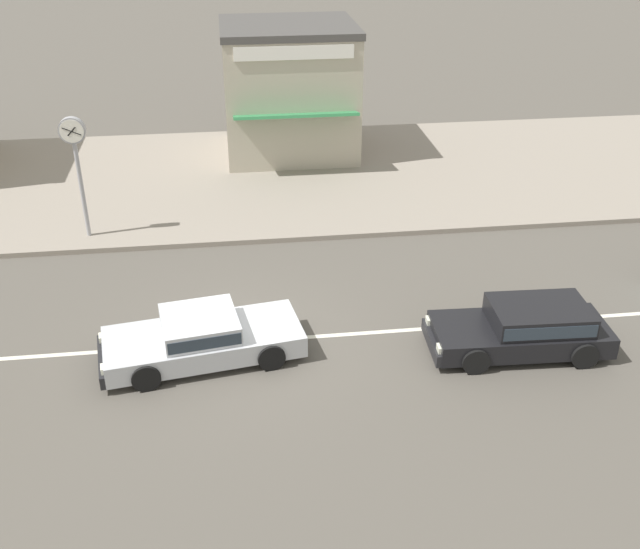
{
  "coord_description": "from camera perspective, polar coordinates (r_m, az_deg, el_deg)",
  "views": [
    {
      "loc": [
        0.11,
        -14.21,
        9.48
      ],
      "look_at": [
        2.12,
        1.48,
        0.8
      ],
      "focal_mm": 42.0,
      "sensor_mm": 36.0,
      "label": 1
    }
  ],
  "objects": [
    {
      "name": "ground_plane",
      "position": [
        17.08,
        -6.47,
        -5.16
      ],
      "size": [
        160.0,
        160.0,
        0.0
      ],
      "primitive_type": "plane",
      "color": "#544F47"
    },
    {
      "name": "lane_centre_stripe",
      "position": [
        17.07,
        -6.47,
        -5.15
      ],
      "size": [
        50.4,
        0.14,
        0.01
      ],
      "primitive_type": "cube",
      "color": "silver",
      "rests_on": "ground"
    },
    {
      "name": "kerb_strip",
      "position": [
        25.89,
        -7.11,
        7.24
      ],
      "size": [
        68.0,
        10.0,
        0.15
      ],
      "primitive_type": "cube",
      "color": "gray",
      "rests_on": "ground"
    },
    {
      "name": "sedan_silver_0",
      "position": [
        16.39,
        -9.03,
        -4.72
      ],
      "size": [
        4.54,
        2.32,
        1.06
      ],
      "color": "#B7BABF",
      "rests_on": "ground"
    },
    {
      "name": "hatchback_black_3",
      "position": [
        17.03,
        15.45,
        -3.86
      ],
      "size": [
        3.99,
        1.85,
        1.1
      ],
      "color": "black",
      "rests_on": "ground"
    },
    {
      "name": "street_clock",
      "position": [
        21.52,
        -18.17,
        9.2
      ],
      "size": [
        0.72,
        0.22,
        3.47
      ],
      "color": "#9E9EA3",
      "rests_on": "kerb_strip"
    },
    {
      "name": "shopfront_corner_warung",
      "position": [
        27.56,
        -2.37,
        13.93
      ],
      "size": [
        4.69,
        5.05,
        4.56
      ],
      "color": "#B2A893",
      "rests_on": "kerb_strip"
    }
  ]
}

